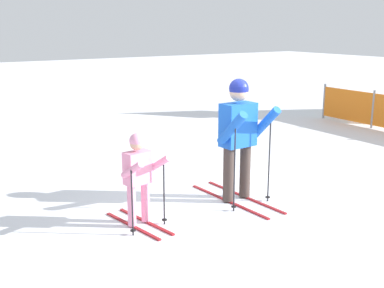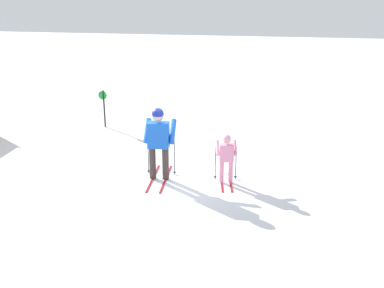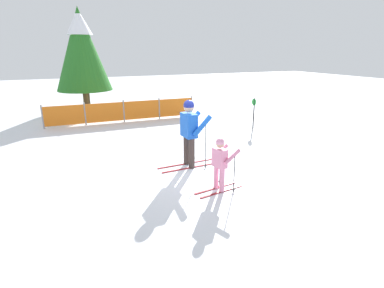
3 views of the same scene
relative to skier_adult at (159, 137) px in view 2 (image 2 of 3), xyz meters
The scene contains 4 objects.
ground_plane 1.07m from the skier_adult, 13.35° to the left, with size 60.00×60.00×0.00m, color white.
skier_adult is the anchor object (origin of this frame).
skier_child 1.65m from the skier_adult, 88.86° to the right, with size 1.15×0.56×1.20m.
trail_marker 4.72m from the skier_adult, 35.22° to the left, with size 0.05×0.28×1.21m.
Camera 2 is at (-10.61, -2.57, 4.62)m, focal length 45.00 mm.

